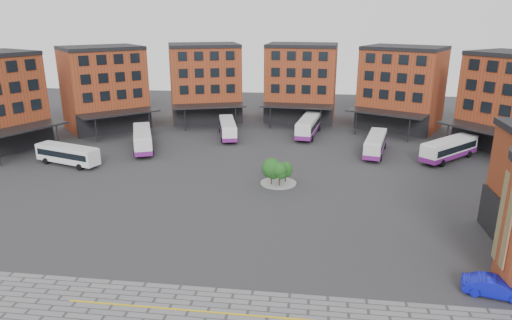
# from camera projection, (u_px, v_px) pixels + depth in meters

# --- Properties ---
(ground) EXTENTS (160.00, 160.00, 0.00)m
(ground) POSITION_uv_depth(u_px,v_px,m) (248.00, 225.00, 44.86)
(ground) COLOR #28282B
(ground) RESTS_ON ground
(yellow_line) EXTENTS (26.00, 0.15, 0.02)m
(yellow_line) POSITION_uv_depth(u_px,v_px,m) (247.00, 315.00, 31.38)
(yellow_line) COLOR gold
(yellow_line) RESTS_ON paving_zone
(main_building) EXTENTS (94.14, 42.48, 14.60)m
(main_building) POSITION_uv_depth(u_px,v_px,m) (253.00, 90.00, 79.39)
(main_building) COLOR brown
(main_building) RESTS_ON ground
(tree_island) EXTENTS (4.40, 4.40, 3.39)m
(tree_island) POSITION_uv_depth(u_px,v_px,m) (277.00, 170.00, 54.99)
(tree_island) COLOR gray
(tree_island) RESTS_ON ground
(bus_a) EXTENTS (9.94, 5.08, 2.75)m
(bus_a) POSITION_uv_depth(u_px,v_px,m) (67.00, 154.00, 62.41)
(bus_a) COLOR white
(bus_a) RESTS_ON ground
(bus_b) EXTENTS (6.51, 11.26, 3.13)m
(bus_b) POSITION_uv_depth(u_px,v_px,m) (143.00, 139.00, 69.48)
(bus_b) COLOR silver
(bus_b) RESTS_ON ground
(bus_c) EXTENTS (4.89, 10.58, 2.90)m
(bus_c) POSITION_uv_depth(u_px,v_px,m) (228.00, 128.00, 76.56)
(bus_c) COLOR white
(bus_c) RESTS_ON ground
(bus_d) EXTENTS (4.23, 11.53, 3.18)m
(bus_d) POSITION_uv_depth(u_px,v_px,m) (308.00, 126.00, 77.60)
(bus_d) COLOR silver
(bus_d) RESTS_ON ground
(bus_e) EXTENTS (4.54, 10.59, 2.91)m
(bus_e) POSITION_uv_depth(u_px,v_px,m) (375.00, 144.00, 67.35)
(bus_e) COLOR silver
(bus_e) RESTS_ON ground
(bus_f) EXTENTS (9.47, 9.44, 3.06)m
(bus_f) POSITION_uv_depth(u_px,v_px,m) (449.00, 149.00, 64.56)
(bus_f) COLOR white
(bus_f) RESTS_ON ground
(blue_car) EXTENTS (4.67, 2.48, 1.46)m
(blue_car) POSITION_uv_depth(u_px,v_px,m) (494.00, 287.00, 33.38)
(blue_car) COLOR #0D13B5
(blue_car) RESTS_ON ground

